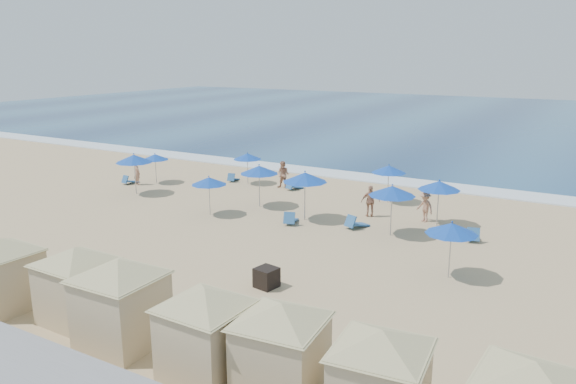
% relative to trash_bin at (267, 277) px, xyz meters
% --- Properties ---
extents(ground, '(160.00, 160.00, 0.00)m').
position_rel_trash_bin_xyz_m(ground, '(-3.60, 3.88, -0.38)').
color(ground, tan).
rests_on(ground, ground).
extents(ocean, '(160.00, 80.00, 0.06)m').
position_rel_trash_bin_xyz_m(ocean, '(-3.60, 58.88, -0.35)').
color(ocean, navy).
rests_on(ocean, ground).
extents(surf_line, '(160.00, 2.50, 0.08)m').
position_rel_trash_bin_xyz_m(surf_line, '(-3.60, 19.38, -0.34)').
color(surf_line, white).
rests_on(surf_line, ground).
extents(trash_bin, '(0.88, 0.88, 0.76)m').
position_rel_trash_bin_xyz_m(trash_bin, '(0.00, 0.00, 0.00)').
color(trash_bin, black).
rests_on(trash_bin, ground).
extents(cabana_0, '(4.35, 4.35, 2.73)m').
position_rel_trash_bin_xyz_m(cabana_0, '(-6.85, -5.92, 1.19)').
color(cabana_0, '#C9B289').
rests_on(cabana_0, ground).
extents(cabana_1, '(4.42, 4.42, 2.77)m').
position_rel_trash_bin_xyz_m(cabana_1, '(-3.87, -5.35, 1.21)').
color(cabana_1, '#C9B289').
rests_on(cabana_1, ground).
extents(cabana_2, '(4.72, 4.72, 2.96)m').
position_rel_trash_bin_xyz_m(cabana_2, '(-1.49, -5.73, 1.32)').
color(cabana_2, '#C9B289').
rests_on(cabana_2, ground).
extents(cabana_3, '(4.46, 4.46, 2.80)m').
position_rel_trash_bin_xyz_m(cabana_3, '(1.77, -5.81, 1.22)').
color(cabana_3, '#C9B289').
rests_on(cabana_3, ground).
extents(cabana_4, '(4.39, 4.39, 2.77)m').
position_rel_trash_bin_xyz_m(cabana_4, '(3.93, -5.50, 1.21)').
color(cabana_4, '#C9B289').
rests_on(cabana_4, ground).
extents(cabana_5, '(4.38, 4.38, 2.76)m').
position_rel_trash_bin_xyz_m(cabana_5, '(6.62, -5.54, 1.20)').
color(cabana_5, '#C9B289').
rests_on(cabana_5, ground).
extents(umbrella_0, '(1.79, 1.79, 2.04)m').
position_rel_trash_bin_xyz_m(umbrella_0, '(-15.73, 10.91, 1.39)').
color(umbrella_0, '#A5A8AD').
rests_on(umbrella_0, ground).
extents(umbrella_1, '(2.26, 2.26, 2.57)m').
position_rel_trash_bin_xyz_m(umbrella_1, '(-14.68, 7.99, 1.85)').
color(umbrella_1, '#A5A8AD').
rests_on(umbrella_1, ground).
extents(umbrella_2, '(1.90, 1.90, 2.17)m').
position_rel_trash_bin_xyz_m(umbrella_2, '(-7.83, 6.62, 1.50)').
color(umbrella_2, '#A5A8AD').
rests_on(umbrella_2, ground).
extents(umbrella_3, '(1.88, 1.88, 2.14)m').
position_rel_trash_bin_xyz_m(umbrella_3, '(-10.24, 13.80, 1.48)').
color(umbrella_3, '#A5A8AD').
rests_on(umbrella_3, ground).
extents(umbrella_4, '(2.17, 2.17, 2.47)m').
position_rel_trash_bin_xyz_m(umbrella_4, '(-6.43, 9.40, 1.76)').
color(umbrella_4, '#A5A8AD').
rests_on(umbrella_4, ground).
extents(umbrella_5, '(2.33, 2.33, 2.65)m').
position_rel_trash_bin_xyz_m(umbrella_5, '(-2.93, 8.37, 1.92)').
color(umbrella_5, '#A5A8AD').
rests_on(umbrella_5, ground).
extents(umbrella_6, '(2.23, 2.23, 2.54)m').
position_rel_trash_bin_xyz_m(umbrella_6, '(1.86, 8.21, 1.83)').
color(umbrella_6, '#A5A8AD').
rests_on(umbrella_6, ground).
extents(umbrella_7, '(2.02, 2.02, 2.30)m').
position_rel_trash_bin_xyz_m(umbrella_7, '(-0.42, 13.93, 1.61)').
color(umbrella_7, '#A5A8AD').
rests_on(umbrella_7, ground).
extents(umbrella_8, '(2.12, 2.12, 2.42)m').
position_rel_trash_bin_xyz_m(umbrella_8, '(3.36, 10.88, 1.72)').
color(umbrella_8, '#A5A8AD').
rests_on(umbrella_8, ground).
extents(umbrella_9, '(2.03, 2.03, 2.31)m').
position_rel_trash_bin_xyz_m(umbrella_9, '(5.66, 4.38, 1.62)').
color(umbrella_9, '#A5A8AD').
rests_on(umbrella_9, ground).
extents(beach_chair_0, '(0.66, 1.20, 0.63)m').
position_rel_trash_bin_xyz_m(beach_chair_0, '(-17.09, 9.74, -0.16)').
color(beach_chair_0, '#295C97').
rests_on(beach_chair_0, ground).
extents(beach_chair_1, '(0.74, 1.20, 0.61)m').
position_rel_trash_bin_xyz_m(beach_chair_1, '(-11.53, 13.87, -0.16)').
color(beach_chair_1, '#295C97').
rests_on(beach_chair_1, ground).
extents(beach_chair_2, '(0.84, 1.29, 0.66)m').
position_rel_trash_bin_xyz_m(beach_chair_2, '(-6.76, 13.88, -0.15)').
color(beach_chair_2, '#295C97').
rests_on(beach_chair_2, ground).
extents(beach_chair_3, '(0.97, 1.41, 0.71)m').
position_rel_trash_bin_xyz_m(beach_chair_3, '(-3.22, 7.38, -0.13)').
color(beach_chair_3, '#295C97').
rests_on(beach_chair_3, ground).
extents(beach_chair_4, '(1.03, 1.44, 0.72)m').
position_rel_trash_bin_xyz_m(beach_chair_4, '(-0.06, 8.40, -0.13)').
color(beach_chair_4, '#295C97').
rests_on(beach_chair_4, ground).
extents(beach_chair_5, '(0.91, 1.41, 0.72)m').
position_rel_trash_bin_xyz_m(beach_chair_5, '(5.46, 9.40, -0.13)').
color(beach_chair_5, '#295C97').
rests_on(beach_chair_5, ground).
extents(beachgoer_0, '(0.64, 0.49, 1.58)m').
position_rel_trash_bin_xyz_m(beachgoer_0, '(-16.42, 9.85, 0.41)').
color(beachgoer_0, tan).
rests_on(beachgoer_0, ground).
extents(beachgoer_1, '(0.92, 0.75, 1.76)m').
position_rel_trash_bin_xyz_m(beachgoer_1, '(-7.54, 13.92, 0.50)').
color(beachgoer_1, tan).
rests_on(beachgoer_1, ground).
extents(beachgoer_2, '(1.07, 0.88, 1.71)m').
position_rel_trash_bin_xyz_m(beachgoer_2, '(-0.19, 10.67, 0.48)').
color(beachgoer_2, tan).
rests_on(beachgoer_2, ground).
extents(beachgoer_3, '(1.20, 1.02, 1.61)m').
position_rel_trash_bin_xyz_m(beachgoer_3, '(2.60, 11.23, 0.43)').
color(beachgoer_3, tan).
rests_on(beachgoer_3, ground).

